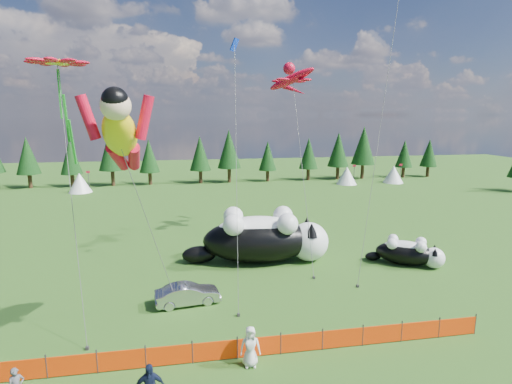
% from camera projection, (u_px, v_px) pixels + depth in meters
% --- Properties ---
extents(ground, '(160.00, 160.00, 0.00)m').
position_uv_depth(ground, '(249.00, 323.00, 21.10)').
color(ground, '#14370A').
rests_on(ground, ground).
extents(safety_fence, '(22.06, 0.06, 1.10)m').
position_uv_depth(safety_fence, '(259.00, 346.00, 18.10)').
color(safety_fence, '#262626').
rests_on(safety_fence, ground).
extents(tree_line, '(90.00, 4.00, 8.00)m').
position_uv_depth(tree_line, '(205.00, 158.00, 63.86)').
color(tree_line, black).
rests_on(tree_line, ground).
extents(festival_tents, '(50.00, 3.20, 2.80)m').
position_uv_depth(festival_tents, '(279.00, 177.00, 61.38)').
color(festival_tents, white).
rests_on(festival_tents, ground).
extents(cat_large, '(10.97, 4.66, 3.96)m').
position_uv_depth(cat_large, '(264.00, 237.00, 29.71)').
color(cat_large, black).
rests_on(cat_large, ground).
extents(cat_small, '(5.04, 3.86, 2.02)m').
position_uv_depth(cat_small, '(409.00, 252.00, 29.19)').
color(cat_small, black).
rests_on(cat_small, ground).
extents(car, '(3.86, 1.81, 1.22)m').
position_uv_depth(car, '(188.00, 294.00, 23.12)').
color(car, '#B6B6BB').
rests_on(car, ground).
extents(spectator_e, '(0.94, 0.65, 1.84)m').
position_uv_depth(spectator_e, '(250.00, 347.00, 17.34)').
color(spectator_e, silver).
rests_on(spectator_e, ground).
extents(superhero_kite, '(4.33, 7.48, 12.70)m').
position_uv_depth(superhero_kite, '(120.00, 134.00, 16.18)').
color(superhero_kite, yellow).
rests_on(superhero_kite, ground).
extents(gecko_kite, '(6.60, 12.10, 16.19)m').
position_uv_depth(gecko_kite, '(291.00, 79.00, 32.83)').
color(gecko_kite, red).
rests_on(gecko_kite, ground).
extents(flower_kite, '(3.09, 4.73, 13.57)m').
position_uv_depth(flower_kite, '(58.00, 66.00, 19.04)').
color(flower_kite, red).
rests_on(flower_kite, ground).
extents(diamond_kite_a, '(0.99, 5.62, 16.02)m').
position_uv_depth(diamond_kite_a, '(235.00, 56.00, 23.86)').
color(diamond_kite_a, '#0E32D5').
rests_on(diamond_kite_a, ground).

